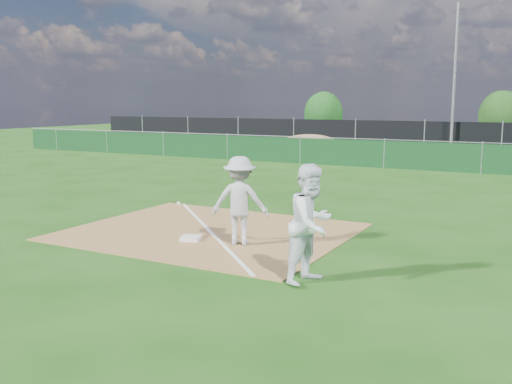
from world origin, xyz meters
TOP-DOWN VIEW (x-y plane):
  - ground at (0.00, 10.00)m, footprint 90.00×90.00m
  - infield_dirt at (0.00, 1.00)m, footprint 6.00×5.00m
  - foul_line at (0.00, 1.00)m, footprint 5.01×5.01m
  - green_fence at (0.00, 15.00)m, footprint 44.00×0.05m
  - dirt_mound at (-5.00, 18.50)m, footprint 3.38×2.60m
  - black_fence at (0.00, 23.00)m, footprint 46.00×0.04m
  - parking_lot at (0.00, 28.00)m, footprint 46.00×9.00m
  - light_pole at (1.50, 22.70)m, footprint 0.16×0.16m
  - first_base at (0.10, 0.12)m, footprint 0.50×0.50m
  - play_at_first at (1.18, 0.31)m, footprint 1.98×1.01m
  - runner at (3.39, -1.23)m, footprint 0.93×1.08m
  - car_left at (-5.67, 27.34)m, footprint 4.98×3.36m
  - car_mid at (0.45, 26.62)m, footprint 4.28×2.20m
  - car_right at (3.82, 26.71)m, footprint 5.25×3.41m
  - tree_left at (-10.30, 33.73)m, footprint 3.09×3.09m
  - tree_mid at (2.90, 34.03)m, footprint 3.08×3.08m

SIDE VIEW (x-z plane):
  - ground at x=0.00m, z-range 0.00..0.00m
  - parking_lot at x=0.00m, z-range 0.00..0.01m
  - infield_dirt at x=0.00m, z-range 0.00..0.02m
  - foul_line at x=0.00m, z-range 0.02..0.03m
  - first_base at x=0.10m, z-range 0.02..0.10m
  - dirt_mound at x=-5.00m, z-range 0.00..1.17m
  - green_fence at x=0.00m, z-range 0.00..1.20m
  - car_mid at x=0.45m, z-range 0.01..1.35m
  - car_right at x=3.82m, z-range 0.01..1.43m
  - car_left at x=-5.67m, z-range 0.01..1.58m
  - black_fence at x=0.00m, z-range 0.00..1.80m
  - play_at_first at x=1.18m, z-range 0.02..1.82m
  - runner at x=3.39m, z-range 0.00..1.93m
  - tree_mid at x=2.90m, z-range 0.05..3.70m
  - tree_left at x=-10.30m, z-range 0.05..3.72m
  - light_pole at x=1.50m, z-range 0.00..8.00m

